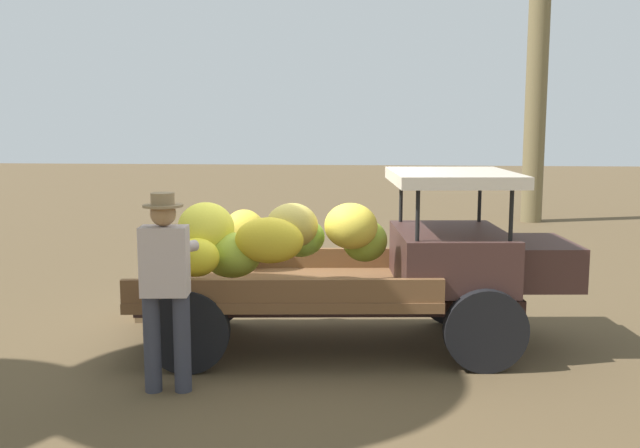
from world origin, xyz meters
TOP-DOWN VIEW (x-y plane):
  - ground_plane at (0.00, 0.00)m, footprint 60.00×60.00m
  - truck at (0.87, -0.25)m, footprint 4.56×2.07m
  - farmer at (-0.84, -1.62)m, footprint 0.52×0.47m
  - wooden_crate at (-1.66, 0.73)m, footprint 0.50×0.62m

SIDE VIEW (x-z plane):
  - ground_plane at x=0.00m, z-range 0.00..0.00m
  - wooden_crate at x=-1.66m, z-range 0.00..0.43m
  - truck at x=0.87m, z-range -0.01..1.83m
  - farmer at x=-0.84m, z-range 0.12..1.87m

